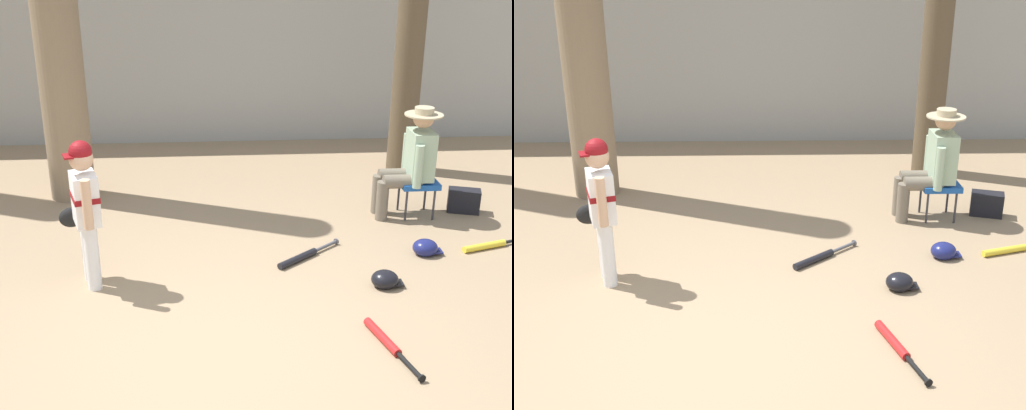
# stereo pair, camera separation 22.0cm
# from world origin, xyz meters

# --- Properties ---
(ground_plane) EXTENTS (60.00, 60.00, 0.00)m
(ground_plane) POSITION_xyz_m (0.00, 0.00, 0.00)
(ground_plane) COLOR #937A5B
(concrete_back_wall) EXTENTS (18.00, 0.36, 2.88)m
(concrete_back_wall) POSITION_xyz_m (0.00, 5.60, 1.44)
(concrete_back_wall) COLOR #9E9E99
(concrete_back_wall) RESTS_ON ground
(tree_near_player) EXTENTS (0.85, 0.85, 4.75)m
(tree_near_player) POSITION_xyz_m (-1.60, 3.30, 1.94)
(tree_near_player) COLOR #7F6B51
(tree_near_player) RESTS_ON ground
(young_ballplayer) EXTENTS (0.44, 0.56, 1.31)m
(young_ballplayer) POSITION_xyz_m (-1.04, 1.11, 0.74)
(young_ballplayer) COLOR white
(young_ballplayer) RESTS_ON ground
(folding_stool) EXTENTS (0.40, 0.40, 0.41)m
(folding_stool) POSITION_xyz_m (2.24, 2.45, 0.36)
(folding_stool) COLOR #194C9E
(folding_stool) RESTS_ON ground
(seated_spectator) EXTENTS (0.67, 0.53, 1.20)m
(seated_spectator) POSITION_xyz_m (2.14, 2.45, 0.64)
(seated_spectator) COLOR #6B6051
(seated_spectator) RESTS_ON ground
(handbag_beside_stool) EXTENTS (0.38, 0.28, 0.26)m
(handbag_beside_stool) POSITION_xyz_m (2.80, 2.50, 0.13)
(handbag_beside_stool) COLOR black
(handbag_beside_stool) RESTS_ON ground
(bat_red_barrel) EXTENTS (0.27, 0.77, 0.07)m
(bat_red_barrel) POSITION_xyz_m (1.30, -0.01, 0.03)
(bat_red_barrel) COLOR red
(bat_red_barrel) RESTS_ON ground
(bat_black_composite) EXTENTS (0.66, 0.56, 0.07)m
(bat_black_composite) POSITION_xyz_m (0.87, 1.44, 0.03)
(bat_black_composite) COLOR black
(bat_black_composite) RESTS_ON ground
(bat_yellow_trainer) EXTENTS (0.78, 0.29, 0.07)m
(bat_yellow_trainer) POSITION_xyz_m (2.73, 1.56, 0.03)
(bat_yellow_trainer) COLOR yellow
(bat_yellow_trainer) RESTS_ON ground
(batting_helmet_navy) EXTENTS (0.29, 0.22, 0.16)m
(batting_helmet_navy) POSITION_xyz_m (2.06, 1.47, 0.07)
(batting_helmet_navy) COLOR navy
(batting_helmet_navy) RESTS_ON ground
(batting_helmet_black) EXTENTS (0.28, 0.22, 0.16)m
(batting_helmet_black) POSITION_xyz_m (1.51, 0.88, 0.07)
(batting_helmet_black) COLOR black
(batting_helmet_black) RESTS_ON ground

